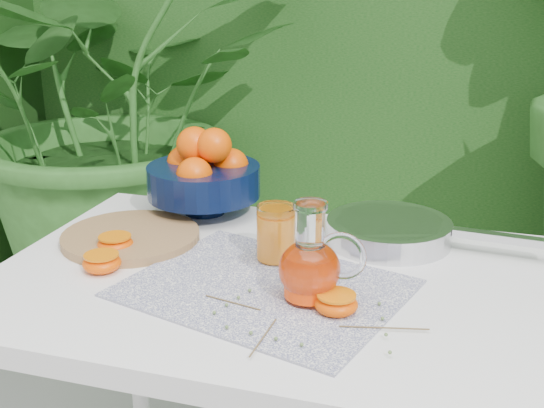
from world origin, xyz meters
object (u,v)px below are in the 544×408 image
(juice_pitcher, at_px, (311,266))
(saute_pan, at_px, (391,230))
(white_table, at_px, (269,315))
(fruit_bowl, at_px, (204,174))
(cutting_board, at_px, (131,237))

(juice_pitcher, height_order, saute_pan, juice_pitcher)
(white_table, distance_m, fruit_bowl, 0.41)
(white_table, bearing_deg, cutting_board, 166.65)
(fruit_bowl, distance_m, saute_pan, 0.44)
(white_table, relative_size, saute_pan, 2.22)
(white_table, relative_size, juice_pitcher, 5.88)
(fruit_bowl, bearing_deg, juice_pitcher, -46.95)
(white_table, height_order, saute_pan, saute_pan)
(white_table, relative_size, fruit_bowl, 3.69)
(cutting_board, height_order, saute_pan, saute_pan)
(saute_pan, bearing_deg, fruit_bowl, 172.35)
(cutting_board, bearing_deg, juice_pitcher, -20.12)
(cutting_board, xyz_separation_m, fruit_bowl, (0.08, 0.21, 0.08))
(cutting_board, height_order, fruit_bowl, fruit_bowl)
(saute_pan, bearing_deg, white_table, -130.05)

